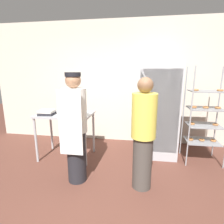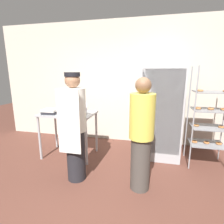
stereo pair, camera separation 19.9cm
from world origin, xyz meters
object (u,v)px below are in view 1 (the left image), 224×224
refrigerator (157,110)px  baking_rack (205,117)px  person_baker (75,127)px  binder_stack (47,112)px  blender_pitcher (61,107)px  person_customer (143,134)px  donut_box (77,114)px

refrigerator → baking_rack: size_ratio=1.06×
person_baker → binder_stack: bearing=142.6°
refrigerator → baking_rack: 0.84m
refrigerator → blender_pitcher: 1.86m
refrigerator → person_customer: (-0.29, -1.13, -0.12)m
donut_box → blender_pitcher: bearing=154.2°
donut_box → person_baker: bearing=-73.5°
baking_rack → binder_stack: size_ratio=6.19×
person_baker → person_customer: (0.99, -0.01, -0.05)m
blender_pitcher → person_customer: (1.52, -0.73, -0.20)m
donut_box → person_baker: 0.56m
baking_rack → person_customer: size_ratio=1.10×
donut_box → binder_stack: size_ratio=0.89×
blender_pitcher → binder_stack: blender_pitcher is taller
blender_pitcher → binder_stack: 0.27m
refrigerator → binder_stack: (-2.03, -0.54, -0.00)m
baking_rack → donut_box: baking_rack is taller
donut_box → binder_stack: 0.60m
baking_rack → person_customer: bearing=-139.0°
donut_box → person_customer: 1.27m
person_baker → blender_pitcher: bearing=126.8°
baking_rack → person_baker: 2.31m
refrigerator → person_baker: (-1.28, -1.11, -0.07)m
baking_rack → blender_pitcher: size_ratio=6.20×
donut_box → person_baker: size_ratio=0.15×
refrigerator → donut_box: size_ratio=7.37×
refrigerator → person_baker: size_ratio=1.13×
baking_rack → blender_pitcher: (-2.64, -0.24, 0.15)m
person_customer → donut_box: bearing=154.6°
refrigerator → blender_pitcher: size_ratio=6.58×
binder_stack → person_baker: bearing=-37.4°
refrigerator → binder_stack: size_ratio=6.57×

